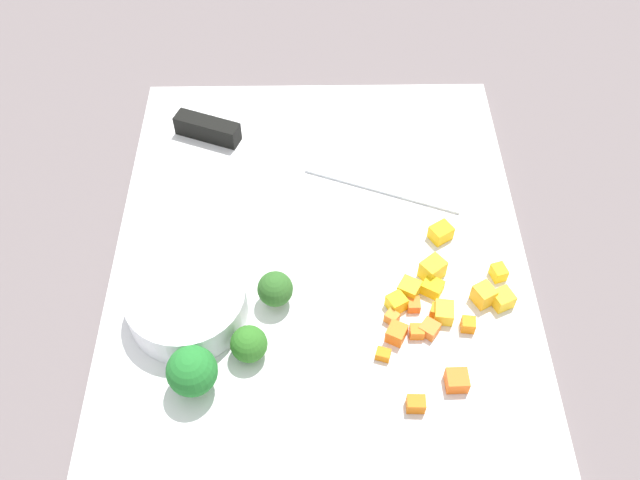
{
  "coord_description": "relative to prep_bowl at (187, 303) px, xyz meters",
  "views": [
    {
      "loc": [
        -0.41,
        0.01,
        0.54
      ],
      "look_at": [
        0.0,
        0.0,
        0.02
      ],
      "focal_mm": 38.95,
      "sensor_mm": 36.0,
      "label": 1
    }
  ],
  "objects": [
    {
      "name": "prep_bowl",
      "position": [
        0.0,
        0.0,
        0.0
      ],
      "size": [
        0.11,
        0.11,
        0.03
      ],
      "primitive_type": "cylinder",
      "color": "white",
      "rests_on": "cutting_board"
    },
    {
      "name": "carrot_dice_3",
      "position": [
        -0.09,
        -0.19,
        -0.01
      ],
      "size": [
        0.01,
        0.02,
        0.01
      ],
      "primitive_type": "cube",
      "rotation": [
        0.0,
        0.0,
        3.1
      ],
      "color": "orange",
      "rests_on": "cutting_board"
    },
    {
      "name": "carrot_dice_2",
      "position": [
        -0.0,
        -0.22,
        -0.01
      ],
      "size": [
        0.01,
        0.01,
        0.01
      ],
      "primitive_type": "cube",
      "rotation": [
        0.0,
        0.0,
        2.83
      ],
      "color": "orange",
      "rests_on": "cutting_board"
    },
    {
      "name": "carrot_dice_1",
      "position": [
        -0.03,
        -0.18,
        -0.01
      ],
      "size": [
        0.02,
        0.02,
        0.01
      ],
      "primitive_type": "cube",
      "rotation": [
        0.0,
        0.0,
        1.09
      ],
      "color": "orange",
      "rests_on": "cutting_board"
    },
    {
      "name": "pepper_dice_3",
      "position": [
        0.02,
        -0.22,
        -0.01
      ],
      "size": [
        0.02,
        0.02,
        0.01
      ],
      "primitive_type": "cube",
      "rotation": [
        0.0,
        0.0,
        2.62
      ],
      "color": "yellow",
      "rests_on": "cutting_board"
    },
    {
      "name": "pepper_dice_6",
      "position": [
        0.04,
        -0.28,
        -0.01
      ],
      "size": [
        0.02,
        0.02,
        0.01
      ],
      "primitive_type": "cube",
      "rotation": [
        0.0,
        0.0,
        0.29
      ],
      "color": "yellow",
      "rests_on": "cutting_board"
    },
    {
      "name": "cutting_board",
      "position": [
        0.07,
        -0.12,
        -0.02
      ],
      "size": [
        0.48,
        0.39,
        0.01
      ],
      "primitive_type": "cube",
      "color": "white",
      "rests_on": "ground_plane"
    },
    {
      "name": "pepper_dice_5",
      "position": [
        0.01,
        -0.28,
        -0.01
      ],
      "size": [
        0.02,
        0.02,
        0.02
      ],
      "primitive_type": "cube",
      "rotation": [
        0.0,
        0.0,
        0.42
      ],
      "color": "yellow",
      "rests_on": "cutting_board"
    },
    {
      "name": "broccoli_floret_2",
      "position": [
        0.01,
        -0.08,
        0.0
      ],
      "size": [
        0.03,
        0.03,
        0.04
      ],
      "color": "#95B557",
      "rests_on": "cutting_board"
    },
    {
      "name": "carrot_dice_9",
      "position": [
        -0.05,
        -0.17,
        -0.01
      ],
      "size": [
        0.01,
        0.01,
        0.01
      ],
      "primitive_type": "cube",
      "rotation": [
        0.0,
        0.0,
        2.84
      ],
      "color": "orange",
      "rests_on": "cutting_board"
    },
    {
      "name": "carrot_dice_0",
      "position": [
        -0.07,
        -0.23,
        -0.01
      ],
      "size": [
        0.02,
        0.02,
        0.01
      ],
      "primitive_type": "cube",
      "rotation": [
        0.0,
        0.0,
        0.02
      ],
      "color": "orange",
      "rests_on": "cutting_board"
    },
    {
      "name": "carrot_dice_4",
      "position": [
        -0.03,
        -0.2,
        -0.01
      ],
      "size": [
        0.01,
        0.01,
        0.01
      ],
      "primitive_type": "cube",
      "rotation": [
        0.0,
        0.0,
        3.12
      ],
      "color": "orange",
      "rests_on": "cutting_board"
    },
    {
      "name": "chef_knife",
      "position": [
        0.21,
        -0.05,
        -0.01
      ],
      "size": [
        0.14,
        0.31,
        0.02
      ],
      "rotation": [
        0.0,
        0.0,
        4.34
      ],
      "color": "silver",
      "rests_on": "cutting_board"
    },
    {
      "name": "carrot_dice_8",
      "position": [
        -0.01,
        -0.18,
        -0.01
      ],
      "size": [
        0.01,
        0.01,
        0.01
      ],
      "primitive_type": "cube",
      "rotation": [
        0.0,
        0.0,
        0.92
      ],
      "color": "orange",
      "rests_on": "cutting_board"
    },
    {
      "name": "carrot_dice_7",
      "position": [
        0.0,
        -0.2,
        -0.01
      ],
      "size": [
        0.01,
        0.01,
        0.01
      ],
      "primitive_type": "cube",
      "rotation": [
        0.0,
        0.0,
        1.58
      ],
      "color": "orange",
      "rests_on": "cutting_board"
    },
    {
      "name": "ground_plane",
      "position": [
        0.07,
        -0.12,
        -0.03
      ],
      "size": [
        4.0,
        4.0,
        0.0
      ],
      "primitive_type": "plane",
      "color": "slate"
    },
    {
      "name": "pepper_dice_7",
      "position": [
        0.0,
        -0.19,
        -0.01
      ],
      "size": [
        0.02,
        0.02,
        0.01
      ],
      "primitive_type": "cube",
      "rotation": [
        0.0,
        0.0,
        0.52
      ],
      "color": "yellow",
      "rests_on": "cutting_board"
    },
    {
      "name": "pepper_dice_1",
      "position": [
        0.01,
        -0.26,
        -0.01
      ],
      "size": [
        0.02,
        0.02,
        0.02
      ],
      "primitive_type": "cube",
      "rotation": [
        0.0,
        0.0,
        0.5
      ],
      "color": "yellow",
      "rests_on": "cutting_board"
    },
    {
      "name": "broccoli_floret_1",
      "position": [
        -0.07,
        -0.01,
        0.01
      ],
      "size": [
        0.04,
        0.04,
        0.05
      ],
      "color": "#8AB76C",
      "rests_on": "cutting_board"
    },
    {
      "name": "broccoli_floret_0",
      "position": [
        -0.04,
        -0.06,
        0.0
      ],
      "size": [
        0.03,
        0.03,
        0.03
      ],
      "color": "#85C357",
      "rests_on": "cutting_board"
    },
    {
      "name": "pepper_dice_8",
      "position": [
        0.04,
        -0.22,
        -0.01
      ],
      "size": [
        0.03,
        0.03,
        0.02
      ],
      "primitive_type": "cube",
      "rotation": [
        0.0,
        0.0,
        2.25
      ],
      "color": "yellow",
      "rests_on": "cutting_board"
    },
    {
      "name": "pepper_dice_0",
      "position": [
        0.02,
        -0.2,
        -0.01
      ],
      "size": [
        0.02,
        0.02,
        0.02
      ],
      "primitive_type": "cube",
      "rotation": [
        0.0,
        0.0,
        2.63
      ],
      "color": "yellow",
      "rests_on": "cutting_board"
    },
    {
      "name": "pepper_dice_4",
      "position": [
        0.08,
        -0.23,
        -0.01
      ],
      "size": [
        0.02,
        0.03,
        0.02
      ],
      "primitive_type": "cube",
      "rotation": [
        0.0,
        0.0,
        2.14
      ],
      "color": "yellow",
      "rests_on": "cutting_board"
    },
    {
      "name": "carrot_dice_5",
      "position": [
        -0.02,
        -0.25,
        -0.01
      ],
      "size": [
        0.01,
        0.01,
        0.01
      ],
      "primitive_type": "cube",
      "rotation": [
        0.0,
        0.0,
        1.45
      ],
      "color": "orange",
      "rests_on": "cutting_board"
    },
    {
      "name": "carrot_dice_6",
      "position": [
        -0.02,
        -0.21,
        -0.01
      ],
      "size": [
        0.02,
        0.02,
        0.01
      ],
      "primitive_type": "cube",
      "rotation": [
        0.0,
        0.0,
        0.93
      ],
      "color": "orange",
      "rests_on": "cutting_board"
    },
    {
      "name": "pepper_dice_2",
      "position": [
        -0.01,
        -0.23,
        -0.01
      ],
      "size": [
        0.02,
        0.02,
        0.01
      ],
      "primitive_type": "cube",
      "rotation": [
        0.0,
        0.0,
        1.44
      ],
      "color": "yellow",
      "rests_on": "cutting_board"
    }
  ]
}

